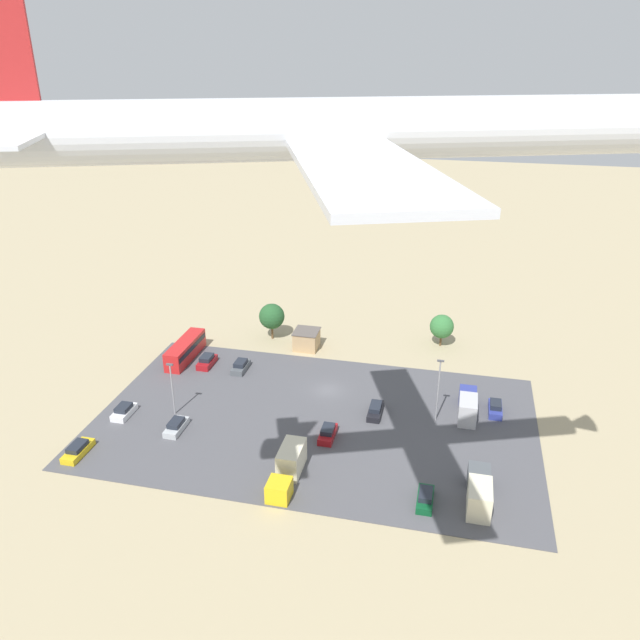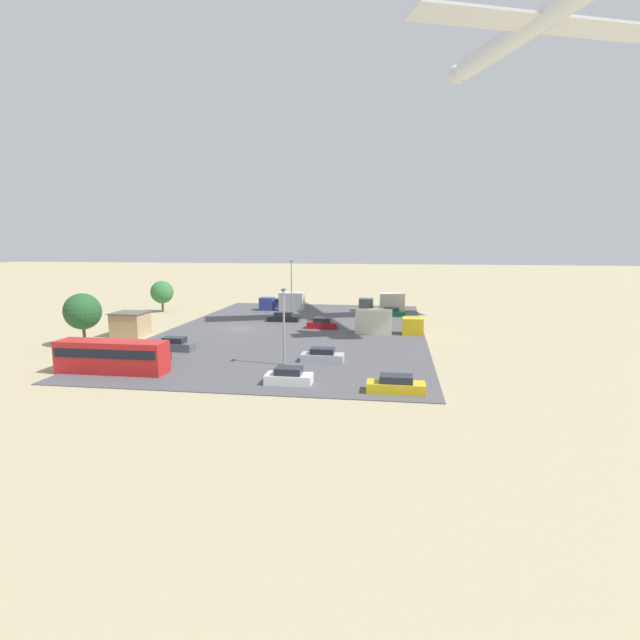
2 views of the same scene
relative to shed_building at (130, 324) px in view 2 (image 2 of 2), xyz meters
The scene contains 21 objects.
ground_plane 14.17m from the shed_building, 116.68° to the left, with size 400.00×400.00×0.00m, color tan.
parking_lot_surface 21.65m from the shed_building, 107.03° to the left, with size 57.46×34.94×0.08m.
shed_building is the anchor object (origin of this frame).
bus 19.43m from the shed_building, 24.34° to the left, with size 2.58×10.38×3.01m.
parked_car_0 28.92m from the shed_building, 68.56° to the left, with size 1.81×4.34×1.41m.
parked_car_1 32.52m from the shed_building, 155.77° to the left, with size 1.75×4.13×1.63m.
parked_car_2 16.51m from the shed_building, 34.72° to the left, with size 1.94×4.23×1.66m.
parked_car_3 31.51m from the shed_building, 53.06° to the left, with size 1.96×4.03×1.46m.
parked_car_4 39.75m from the shed_building, 59.78° to the left, with size 1.84×4.76×1.41m.
parked_car_5 12.56m from the shed_building, 50.69° to the left, with size 1.85×4.26×1.54m.
parked_car_6 22.23m from the shed_building, 128.80° to the left, with size 1.73×4.76×1.45m.
parked_car_7 40.12m from the shed_building, 122.88° to the left, with size 1.73×4.31×1.45m.
parked_car_8 25.65m from the shed_building, 110.13° to the left, with size 1.78×4.24×1.53m.
parked_truck_0 33.44m from the shed_building, 100.52° to the left, with size 2.53×8.89×3.13m.
parked_truck_1 29.89m from the shed_building, 150.22° to the left, with size 2.33×7.81×3.16m.
parked_truck_2 42.47m from the shed_building, 130.18° to the left, with size 2.48×7.92×3.18m.
tree_near_shed 22.23m from the shed_building, 164.56° to the right, with size 3.91×3.91×5.43m.
tree_apron_mid 7.36m from the shed_building, 19.03° to the right, with size 4.28×4.28×6.23m.
light_pole_lot_centre 27.92m from the shed_building, 142.29° to the left, with size 0.90×0.28×8.94m.
light_pole_lot_edge 26.58m from the shed_building, 61.92° to the left, with size 0.90×0.28×7.61m.
airplane 67.27m from the shed_building, 107.14° to the left, with size 41.32×35.57×9.49m.
Camera 2 is at (66.16, 21.45, 12.34)m, focal length 28.00 mm.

